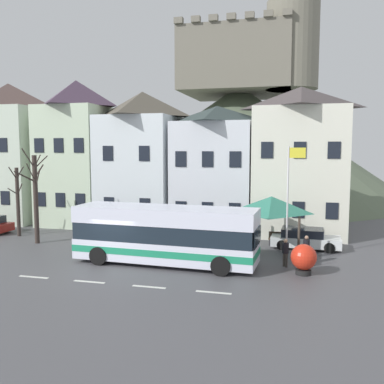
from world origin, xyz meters
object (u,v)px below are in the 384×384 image
public_bench (280,239)px  flagpole (289,195)px  townhouse_04 (300,161)px  parked_car_00 (113,228)px  townhouse_01 (78,153)px  harbour_buoy (304,258)px  pedestrian_01 (285,250)px  pedestrian_00 (306,248)px  townhouse_00 (11,153)px  transit_bus (165,235)px  bare_tree_00 (36,196)px  bare_tree_01 (18,200)px  townhouse_02 (143,159)px  parked_car_01 (305,239)px  bus_shelter (271,205)px  townhouse_03 (217,168)px  hilltop_castle (239,137)px

public_bench → flagpole: bearing=-80.6°
townhouse_04 → public_bench: bearing=-103.4°
townhouse_04 → parked_car_00: (-12.70, -5.01, -4.72)m
townhouse_01 → public_bench: 18.11m
harbour_buoy → pedestrian_01: bearing=128.1°
parked_car_00 → pedestrian_00: size_ratio=2.74×
townhouse_00 → pedestrian_00: bearing=-18.9°
pedestrian_00 → public_bench: bearing=111.3°
transit_bus → bare_tree_00: bearing=166.9°
harbour_buoy → bare_tree_01: bearing=166.9°
transit_bus → pedestrian_00: (7.44, 1.85, -0.66)m
transit_bus → bare_tree_01: bare_tree_01 is taller
townhouse_02 → harbour_buoy: 17.43m
parked_car_01 → harbour_buoy: bearing=-89.3°
townhouse_01 → bus_shelter: townhouse_01 is taller
transit_bus → bus_shelter: 6.95m
townhouse_03 → harbour_buoy: 13.37m
townhouse_03 → hilltop_castle: bearing=93.7°
townhouse_04 → transit_bus: bearing=-123.1°
townhouse_02 → townhouse_04: size_ratio=1.01×
harbour_buoy → bare_tree_00: size_ratio=0.24×
bus_shelter → townhouse_03: bearing=125.0°
pedestrian_00 → hilltop_castle: bearing=104.5°
bus_shelter → parked_car_00: size_ratio=0.83×
parked_car_00 → harbour_buoy: 14.27m
townhouse_01 → public_bench: size_ratio=8.37×
flagpole → parked_car_00: bearing=164.0°
townhouse_00 → parked_car_00: townhouse_00 is taller
townhouse_01 → townhouse_03: bearing=2.8°
townhouse_02 → flagpole: size_ratio=1.69×
townhouse_00 → townhouse_03: (18.11, 0.50, -1.14)m
townhouse_04 → harbour_buoy: size_ratio=6.99×
townhouse_02 → pedestrian_01: 15.99m
townhouse_01 → parked_car_01: size_ratio=2.75×
transit_bus → parked_car_00: size_ratio=2.34×
townhouse_01 → townhouse_04: (17.86, 0.45, -0.53)m
harbour_buoy → hilltop_castle: bearing=103.4°
townhouse_04 → bare_tree_00: (-16.81, -7.95, -2.23)m
public_bench → bare_tree_00: size_ratio=0.22×
public_bench → bus_shelter: bearing=-104.4°
townhouse_00 → harbour_buoy: (24.66, -10.48, -5.05)m
townhouse_02 → parked_car_01: size_ratio=2.51×
townhouse_00 → pedestrian_00: (24.81, -8.48, -4.98)m
pedestrian_01 → transit_bus: bearing=-170.7°
townhouse_01 → bare_tree_00: size_ratio=1.87×
pedestrian_00 → flagpole: 3.01m
bus_shelter → parked_car_00: bus_shelter is taller
townhouse_00 → bare_tree_00: size_ratio=1.87×
townhouse_02 → transit_bus: size_ratio=1.07×
townhouse_01 → parked_car_00: townhouse_01 is taller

